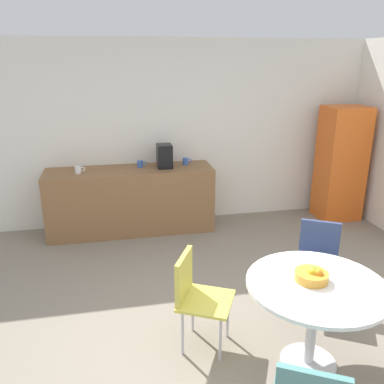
% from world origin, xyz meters
% --- Properties ---
extents(ground_plane, '(6.00, 6.00, 0.00)m').
position_xyz_m(ground_plane, '(0.00, 0.00, 0.00)').
color(ground_plane, gray).
extents(wall_back, '(6.00, 0.10, 2.60)m').
position_xyz_m(wall_back, '(0.00, 3.00, 1.30)').
color(wall_back, white).
rests_on(wall_back, ground_plane).
extents(counter_block, '(2.26, 0.60, 0.90)m').
position_xyz_m(counter_block, '(-0.56, 2.65, 0.45)').
color(counter_block, brown).
rests_on(counter_block, ground_plane).
extents(locker_cabinet, '(0.60, 0.50, 1.68)m').
position_xyz_m(locker_cabinet, '(2.55, 2.55, 0.84)').
color(locker_cabinet, orange).
rests_on(locker_cabinet, ground_plane).
extents(round_table, '(1.05, 1.05, 0.74)m').
position_xyz_m(round_table, '(0.66, -0.30, 0.60)').
color(round_table, silver).
rests_on(round_table, ground_plane).
extents(chair_navy, '(0.57, 0.57, 0.83)m').
position_xyz_m(chair_navy, '(1.13, 0.52, 0.52)').
color(chair_navy, silver).
rests_on(chair_navy, ground_plane).
extents(chair_yellow, '(0.56, 0.56, 0.83)m').
position_xyz_m(chair_yellow, '(-0.18, 0.13, 0.52)').
color(chair_yellow, silver).
rests_on(chair_yellow, ground_plane).
extents(fruit_bowl, '(0.25, 0.25, 0.11)m').
position_xyz_m(fruit_bowl, '(0.64, -0.25, 0.79)').
color(fruit_bowl, gold).
rests_on(fruit_bowl, round_table).
extents(mug_white, '(0.13, 0.08, 0.09)m').
position_xyz_m(mug_white, '(-0.40, 2.72, 0.95)').
color(mug_white, '#3F66BF').
rests_on(mug_white, counter_block).
extents(mug_green, '(0.13, 0.08, 0.09)m').
position_xyz_m(mug_green, '(-1.22, 2.57, 0.95)').
color(mug_green, white).
rests_on(mug_green, counter_block).
extents(mug_red, '(0.13, 0.08, 0.09)m').
position_xyz_m(mug_red, '(0.24, 2.75, 0.95)').
color(mug_red, '#3F66BF').
rests_on(mug_red, counter_block).
extents(coffee_maker, '(0.20, 0.24, 0.32)m').
position_xyz_m(coffee_maker, '(-0.07, 2.65, 1.06)').
color(coffee_maker, black).
rests_on(coffee_maker, counter_block).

